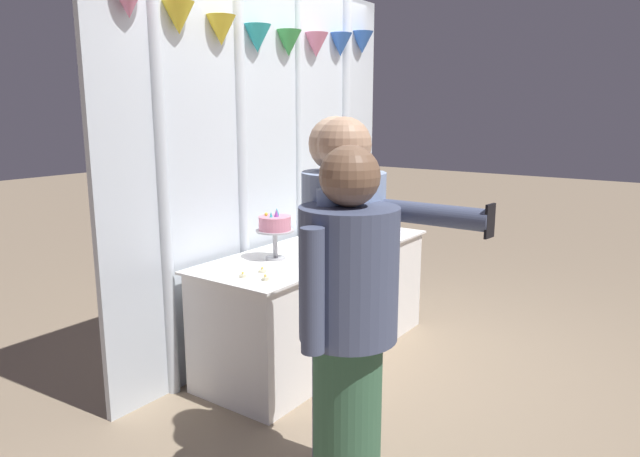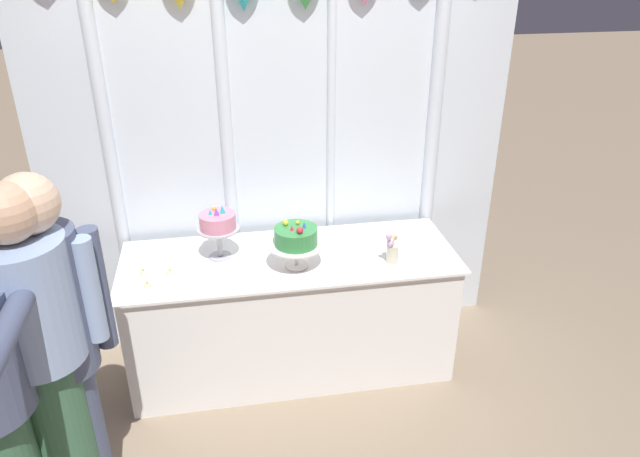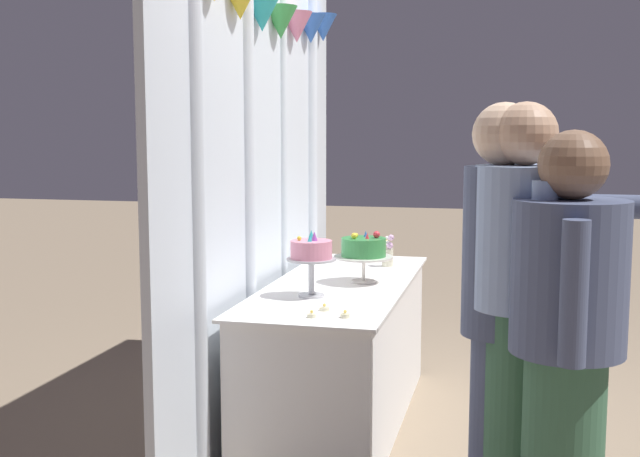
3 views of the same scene
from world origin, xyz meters
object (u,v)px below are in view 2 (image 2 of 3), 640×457
at_px(cake_display_nearleft, 218,224).
at_px(tealight_near_left, 147,285).
at_px(cake_display_nearright, 296,238).
at_px(tealight_near_right, 170,272).
at_px(flower_vase, 392,249).
at_px(tealight_far_left, 143,272).
at_px(cake_table, 291,312).
at_px(guest_man_dark_suit, 60,340).
at_px(guest_man_pink_jacket, 43,359).

xyz_separation_m(cake_display_nearleft, tealight_near_left, (-0.38, -0.24, -0.20)).
relative_size(cake_display_nearright, tealight_near_right, 6.77).
relative_size(flower_vase, tealight_far_left, 4.96).
relative_size(cake_table, cake_display_nearleft, 5.95).
bearing_deg(guest_man_dark_suit, cake_display_nearright, 33.71).
relative_size(cake_table, tealight_near_left, 46.04).
bearing_deg(tealight_near_left, tealight_far_left, 102.62).
height_order(cake_display_nearright, guest_man_dark_suit, guest_man_dark_suit).
xyz_separation_m(cake_display_nearright, tealight_near_left, (-0.79, -0.07, -0.16)).
distance_m(tealight_near_right, guest_man_pink_jacket, 0.94).
xyz_separation_m(tealight_near_right, guest_man_dark_suit, (-0.38, -0.75, 0.16)).
distance_m(cake_table, tealight_near_left, 0.87).
bearing_deg(cake_display_nearright, guest_man_pink_jacket, -144.87).
bearing_deg(tealight_near_left, guest_man_dark_suit, -113.15).
xyz_separation_m(flower_vase, tealight_far_left, (-1.34, 0.11, -0.07)).
xyz_separation_m(guest_man_dark_suit, guest_man_pink_jacket, (-0.05, -0.07, -0.03)).
bearing_deg(flower_vase, tealight_near_right, 175.72).
xyz_separation_m(cake_table, cake_display_nearleft, (-0.38, 0.06, 0.58)).
height_order(cake_display_nearright, tealight_near_right, cake_display_nearright).
xyz_separation_m(flower_vase, guest_man_pink_jacket, (-1.63, -0.74, 0.06)).
bearing_deg(flower_vase, guest_man_pink_jacket, -155.67).
relative_size(cake_table, guest_man_dark_suit, 1.15).
height_order(cake_table, cake_display_nearright, cake_display_nearright).
xyz_separation_m(cake_table, tealight_near_left, (-0.76, -0.18, 0.39)).
relative_size(cake_display_nearright, flower_vase, 1.60).
distance_m(cake_display_nearright, flower_vase, 0.53).
height_order(cake_display_nearleft, tealight_far_left, cake_display_nearleft).
bearing_deg(tealight_far_left, cake_display_nearleft, 14.52).
bearing_deg(cake_table, cake_display_nearright, -78.67).
height_order(flower_vase, tealight_near_right, flower_vase).
relative_size(tealight_far_left, guest_man_pink_jacket, 0.02).
distance_m(tealight_near_left, guest_man_dark_suit, 0.71).
distance_m(tealight_far_left, tealight_near_right, 0.14).
distance_m(cake_table, flower_vase, 0.73).
distance_m(tealight_near_left, guest_man_pink_jacket, 0.79).
height_order(cake_table, flower_vase, flower_vase).
bearing_deg(tealight_near_left, tealight_near_right, 46.63).
bearing_deg(tealight_near_right, guest_man_pink_jacket, -117.60).
distance_m(tealight_far_left, guest_man_dark_suit, 0.83).
bearing_deg(guest_man_pink_jacket, guest_man_dark_suit, 55.79).
relative_size(cake_display_nearleft, cake_display_nearright, 1.03).
bearing_deg(cake_display_nearleft, tealight_near_left, -147.31).
bearing_deg(cake_display_nearright, flower_vase, -4.61).
height_order(guest_man_dark_suit, guest_man_pink_jacket, same).
distance_m(cake_display_nearleft, cake_display_nearright, 0.44).
xyz_separation_m(tealight_near_left, guest_man_dark_suit, (-0.27, -0.64, 0.16)).
relative_size(tealight_near_right, guest_man_pink_jacket, 0.03).
height_order(tealight_far_left, tealight_near_right, same).
bearing_deg(cake_display_nearright, guest_man_dark_suit, -146.29).
height_order(tealight_far_left, guest_man_pink_jacket, guest_man_pink_jacket).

